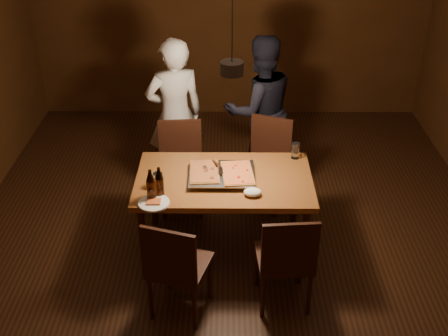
{
  "coord_description": "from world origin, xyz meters",
  "views": [
    {
      "loc": [
        -0.03,
        -4.01,
        3.25
      ],
      "look_at": [
        -0.06,
        0.04,
        0.85
      ],
      "focal_mm": 45.0,
      "sensor_mm": 36.0,
      "label": 1
    }
  ],
  "objects_px": {
    "chair_far_right": "(268,154)",
    "diner_white": "(175,115)",
    "chair_far_left": "(181,158)",
    "plate_slice": "(154,203)",
    "dining_table": "(224,185)",
    "chair_near_right": "(286,254)",
    "beer_bottle_b": "(159,182)",
    "chair_near_left": "(175,262)",
    "diner_dark": "(260,110)",
    "pizza_tray": "(222,175)",
    "beer_bottle_a": "(151,185)",
    "pendant_lamp": "(232,67)"
  },
  "relations": [
    {
      "from": "chair_near_left",
      "to": "plate_slice",
      "type": "xyz_separation_m",
      "value": [
        -0.19,
        0.45,
        0.22
      ]
    },
    {
      "from": "chair_near_left",
      "to": "plate_slice",
      "type": "relative_size",
      "value": 2.11
    },
    {
      "from": "plate_slice",
      "to": "pendant_lamp",
      "type": "bearing_deg",
      "value": 29.68
    },
    {
      "from": "dining_table",
      "to": "chair_far_right",
      "type": "relative_size",
      "value": 2.77
    },
    {
      "from": "chair_near_left",
      "to": "diner_white",
      "type": "height_order",
      "value": "diner_white"
    },
    {
      "from": "dining_table",
      "to": "chair_far_right",
      "type": "bearing_deg",
      "value": 61.88
    },
    {
      "from": "chair_far_left",
      "to": "beer_bottle_b",
      "type": "bearing_deg",
      "value": 80.38
    },
    {
      "from": "beer_bottle_b",
      "to": "pendant_lamp",
      "type": "bearing_deg",
      "value": 21.59
    },
    {
      "from": "beer_bottle_b",
      "to": "diner_dark",
      "type": "relative_size",
      "value": 0.16
    },
    {
      "from": "chair_far_left",
      "to": "chair_near_left",
      "type": "relative_size",
      "value": 0.92
    },
    {
      "from": "chair_far_left",
      "to": "plate_slice",
      "type": "height_order",
      "value": "chair_far_left"
    },
    {
      "from": "beer_bottle_b",
      "to": "diner_white",
      "type": "distance_m",
      "value": 1.4
    },
    {
      "from": "dining_table",
      "to": "pizza_tray",
      "type": "bearing_deg",
      "value": 169.49
    },
    {
      "from": "pizza_tray",
      "to": "pendant_lamp",
      "type": "relative_size",
      "value": 0.5
    },
    {
      "from": "beer_bottle_b",
      "to": "beer_bottle_a",
      "type": "bearing_deg",
      "value": -135.98
    },
    {
      "from": "chair_near_left",
      "to": "chair_near_right",
      "type": "distance_m",
      "value": 0.84
    },
    {
      "from": "chair_far_right",
      "to": "chair_near_left",
      "type": "xyz_separation_m",
      "value": [
        -0.79,
        -1.64,
        0.0
      ]
    },
    {
      "from": "chair_far_left",
      "to": "plate_slice",
      "type": "relative_size",
      "value": 1.95
    },
    {
      "from": "chair_far_left",
      "to": "pendant_lamp",
      "type": "distance_m",
      "value": 1.53
    },
    {
      "from": "chair_far_right",
      "to": "chair_far_left",
      "type": "bearing_deg",
      "value": 25.81
    },
    {
      "from": "chair_far_left",
      "to": "chair_near_right",
      "type": "relative_size",
      "value": 1.0
    },
    {
      "from": "plate_slice",
      "to": "pizza_tray",
      "type": "bearing_deg",
      "value": 36.47
    },
    {
      "from": "beer_bottle_b",
      "to": "diner_white",
      "type": "bearing_deg",
      "value": 89.71
    },
    {
      "from": "beer_bottle_a",
      "to": "diner_white",
      "type": "xyz_separation_m",
      "value": [
        0.07,
        1.46,
        -0.08
      ]
    },
    {
      "from": "pizza_tray",
      "to": "diner_dark",
      "type": "bearing_deg",
      "value": 76.1
    },
    {
      "from": "chair_near_right",
      "to": "beer_bottle_b",
      "type": "height_order",
      "value": "beer_bottle_b"
    },
    {
      "from": "chair_far_left",
      "to": "chair_near_right",
      "type": "distance_m",
      "value": 1.73
    },
    {
      "from": "pizza_tray",
      "to": "diner_white",
      "type": "distance_m",
      "value": 1.23
    },
    {
      "from": "dining_table",
      "to": "chair_far_left",
      "type": "distance_m",
      "value": 0.86
    },
    {
      "from": "diner_dark",
      "to": "pendant_lamp",
      "type": "bearing_deg",
      "value": 58.73
    },
    {
      "from": "beer_bottle_a",
      "to": "diner_dark",
      "type": "height_order",
      "value": "diner_dark"
    },
    {
      "from": "pendant_lamp",
      "to": "diner_dark",
      "type": "bearing_deg",
      "value": 77.09
    },
    {
      "from": "chair_near_right",
      "to": "diner_white",
      "type": "xyz_separation_m",
      "value": [
        -0.98,
        1.87,
        0.27
      ]
    },
    {
      "from": "beer_bottle_a",
      "to": "beer_bottle_b",
      "type": "height_order",
      "value": "beer_bottle_a"
    },
    {
      "from": "chair_far_left",
      "to": "chair_far_right",
      "type": "height_order",
      "value": "same"
    },
    {
      "from": "chair_near_left",
      "to": "beer_bottle_a",
      "type": "height_order",
      "value": "beer_bottle_a"
    },
    {
      "from": "plate_slice",
      "to": "chair_far_left",
      "type": "bearing_deg",
      "value": 83.71
    },
    {
      "from": "beer_bottle_a",
      "to": "pizza_tray",
      "type": "bearing_deg",
      "value": 30.81
    },
    {
      "from": "chair_near_right",
      "to": "pizza_tray",
      "type": "relative_size",
      "value": 0.88
    },
    {
      "from": "chair_near_left",
      "to": "chair_near_right",
      "type": "relative_size",
      "value": 1.08
    },
    {
      "from": "chair_far_left",
      "to": "chair_near_left",
      "type": "height_order",
      "value": "same"
    },
    {
      "from": "chair_near_right",
      "to": "pizza_tray",
      "type": "xyz_separation_m",
      "value": [
        -0.5,
        0.75,
        0.24
      ]
    },
    {
      "from": "diner_white",
      "to": "plate_slice",
      "type": "bearing_deg",
      "value": 70.31
    },
    {
      "from": "pizza_tray",
      "to": "chair_far_left",
      "type": "bearing_deg",
      "value": 122.28
    },
    {
      "from": "pizza_tray",
      "to": "plate_slice",
      "type": "relative_size",
      "value": 2.21
    },
    {
      "from": "chair_far_right",
      "to": "diner_white",
      "type": "xyz_separation_m",
      "value": [
        -0.94,
        0.32,
        0.27
      ]
    },
    {
      "from": "chair_far_left",
      "to": "chair_far_right",
      "type": "distance_m",
      "value": 0.86
    },
    {
      "from": "dining_table",
      "to": "chair_near_left",
      "type": "xyz_separation_m",
      "value": [
        -0.36,
        -0.84,
        -0.14
      ]
    },
    {
      "from": "pendant_lamp",
      "to": "chair_far_left",
      "type": "bearing_deg",
      "value": 122.43
    },
    {
      "from": "chair_near_left",
      "to": "diner_dark",
      "type": "bearing_deg",
      "value": 88.5
    }
  ]
}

